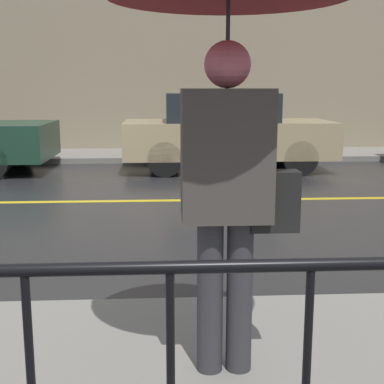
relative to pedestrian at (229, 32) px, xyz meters
The scene contains 6 objects.
ground_plane 5.38m from the pedestrian, 108.55° to the left, with size 80.00×80.00×0.00m, color #262628.
sidewalk_far 9.85m from the pedestrian, 99.56° to the left, with size 28.00×1.87×0.11m.
lane_marking 5.38m from the pedestrian, 108.55° to the left, with size 25.20×0.12×0.01m.
building_storefront 10.80m from the pedestrian, 98.60° to the left, with size 28.00×0.30×5.22m.
pedestrian is the anchor object (origin of this frame).
car_tan 7.76m from the pedestrian, 83.16° to the left, with size 3.93×1.70×1.46m.
Camera 1 is at (1.29, -7.35, 1.55)m, focal length 50.00 mm.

